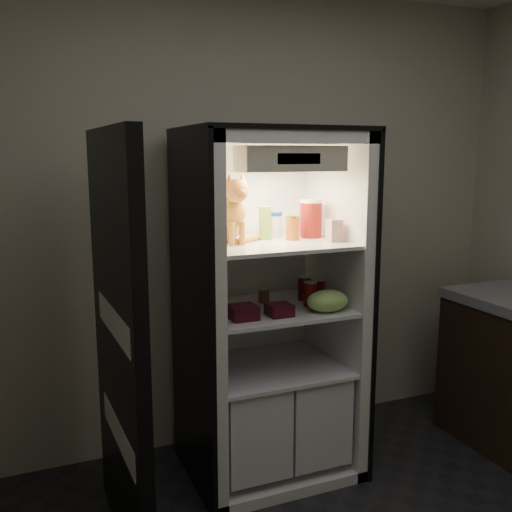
{
  "coord_description": "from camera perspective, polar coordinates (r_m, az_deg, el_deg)",
  "views": [
    {
      "loc": [
        -1.21,
        -1.36,
        1.74
      ],
      "look_at": [
        -0.09,
        1.32,
        1.22
      ],
      "focal_mm": 40.0,
      "sensor_mm": 36.0,
      "label": 1
    }
  ],
  "objects": [
    {
      "name": "soda_can_c",
      "position": [
        3.06,
        5.44,
        -3.78
      ],
      "size": [
        0.07,
        0.07,
        0.13
      ],
      "color": "black",
      "rests_on": "refrigerator"
    },
    {
      "name": "berry_box_left",
      "position": [
        2.82,
        -1.33,
        -5.64
      ],
      "size": [
        0.13,
        0.13,
        0.07
      ],
      "primitive_type": "cube",
      "color": "#460B16",
      "rests_on": "refrigerator"
    },
    {
      "name": "condiment_jar",
      "position": [
        3.12,
        0.78,
        -3.92
      ],
      "size": [
        0.06,
        0.06,
        0.08
      ],
      "color": "brown",
      "rests_on": "refrigerator"
    },
    {
      "name": "pepper_jar",
      "position": [
        3.14,
        5.51,
        3.75
      ],
      "size": [
        0.12,
        0.12,
        0.21
      ],
      "color": "maroon",
      "rests_on": "refrigerator"
    },
    {
      "name": "soda_can_a",
      "position": [
        3.18,
        4.85,
        -3.24
      ],
      "size": [
        0.07,
        0.07,
        0.13
      ],
      "color": "black",
      "rests_on": "refrigerator"
    },
    {
      "name": "parmesan_shaker",
      "position": [
        3.04,
        0.91,
        3.32
      ],
      "size": [
        0.07,
        0.07,
        0.18
      ],
      "color": "#238334",
      "rests_on": "refrigerator"
    },
    {
      "name": "cream_carton",
      "position": [
        3.0,
        7.82,
        2.54
      ],
      "size": [
        0.07,
        0.07,
        0.12
      ],
      "primitive_type": "cube",
      "color": "white",
      "rests_on": "refrigerator"
    },
    {
      "name": "refrigerator",
      "position": [
        3.15,
        1.1,
        -7.41
      ],
      "size": [
        0.9,
        0.72,
        1.88
      ],
      "color": "white",
      "rests_on": "floor"
    },
    {
      "name": "grape_bag",
      "position": [
        2.96,
        7.17,
        -4.47
      ],
      "size": [
        0.23,
        0.16,
        0.11
      ],
      "primitive_type": "ellipsoid",
      "color": "#88C75D",
      "rests_on": "refrigerator"
    },
    {
      "name": "soda_can_b",
      "position": [
        3.18,
        6.32,
        -3.41
      ],
      "size": [
        0.06,
        0.06,
        0.12
      ],
      "color": "black",
      "rests_on": "refrigerator"
    },
    {
      "name": "mayo_tub",
      "position": [
        3.13,
        1.72,
        3.16
      ],
      "size": [
        0.1,
        0.1,
        0.14
      ],
      "color": "white",
      "rests_on": "refrigerator"
    },
    {
      "name": "tabby_cat",
      "position": [
        2.93,
        -2.82,
        3.97
      ],
      "size": [
        0.31,
        0.35,
        0.36
      ],
      "rotation": [
        0.0,
        0.0,
        0.12
      ],
      "color": "#B36117",
      "rests_on": "refrigerator"
    },
    {
      "name": "room_shell",
      "position": [
        1.83,
        19.07,
        5.79
      ],
      "size": [
        3.6,
        3.6,
        3.6
      ],
      "color": "white",
      "rests_on": "floor"
    },
    {
      "name": "fridge_door",
      "position": [
        2.56,
        -13.49,
        -8.95
      ],
      "size": [
        0.09,
        0.87,
        1.85
      ],
      "rotation": [
        0.0,
        0.0,
        0.04
      ],
      "color": "black",
      "rests_on": "floor"
    },
    {
      "name": "berry_box_right",
      "position": [
        2.88,
        2.36,
        -5.39
      ],
      "size": [
        0.12,
        0.12,
        0.06
      ],
      "primitive_type": "cube",
      "color": "#460B16",
      "rests_on": "refrigerator"
    },
    {
      "name": "salsa_jar",
      "position": [
        3.03,
        3.68,
        2.84
      ],
      "size": [
        0.07,
        0.07,
        0.13
      ],
      "color": "maroon",
      "rests_on": "refrigerator"
    }
  ]
}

